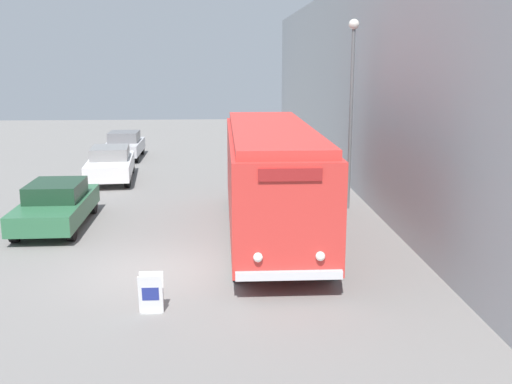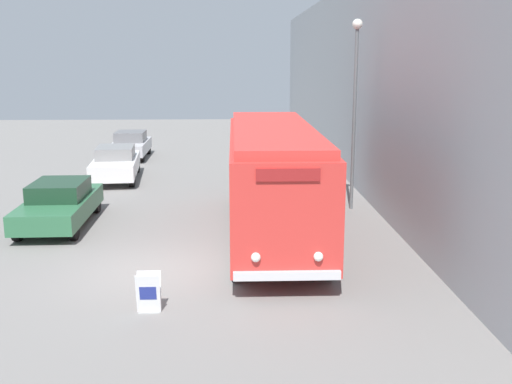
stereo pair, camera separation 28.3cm
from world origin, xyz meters
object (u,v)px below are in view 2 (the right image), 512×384
Objects in this scene: parked_car_mid at (116,163)px; parked_car_far at (131,145)px; streetlamp at (355,89)px; sign_board at (149,293)px; vintage_bus at (273,175)px; parked_car_near at (60,203)px.

parked_car_far is (-0.35, 6.17, -0.03)m from parked_car_mid.
streetlamp reaches higher than parked_car_mid.
parked_car_far reaches higher than sign_board.
parked_car_far is (-6.86, 15.19, -1.16)m from vintage_bus.
streetlamp reaches higher than parked_car_near.
sign_board is at bearing -80.48° from parked_car_far.
vintage_bus is 2.12× the size of parked_car_mid.
parked_car_far is at bearing 129.97° from streetlamp.
parked_car_mid is (0.39, 7.59, 0.04)m from parked_car_near.
vintage_bus is at bearing -12.73° from parked_car_near.
parked_car_near is 13.76m from parked_car_far.
vintage_bus is 5.13m from streetlamp.
streetlamp is at bearing 46.63° from vintage_bus.
parked_car_near reaches higher than sign_board.
parked_car_mid reaches higher than sign_board.
parked_car_mid is at bearing 125.81° from vintage_bus.
parked_car_near is at bearing -91.03° from parked_car_far.
vintage_bus is at bearing -133.37° from streetlamp.
streetlamp is 1.61× the size of parked_car_far.
parked_car_mid is at bearing -87.59° from parked_car_far.
parked_car_near is at bearing 118.56° from sign_board.
parked_car_far is at bearing 88.85° from parked_car_near.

